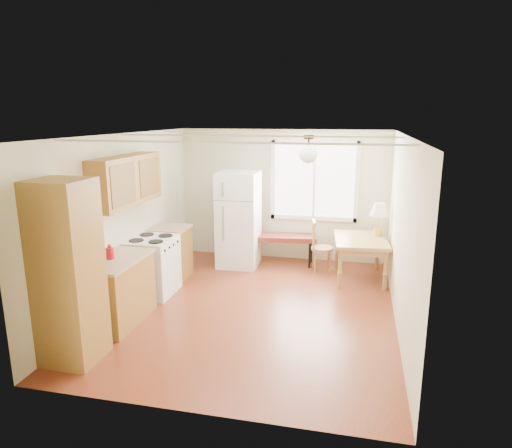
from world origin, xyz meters
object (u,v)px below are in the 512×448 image
(dining_table, at_px, (360,244))
(chair, at_px, (318,243))
(refrigerator, at_px, (239,219))
(bench, at_px, (284,238))

(dining_table, bearing_deg, chair, 153.84)
(chair, bearing_deg, refrigerator, 170.33)
(refrigerator, height_order, dining_table, refrigerator)
(dining_table, distance_m, chair, 0.81)
(refrigerator, bearing_deg, chair, 0.48)
(chair, bearing_deg, dining_table, -31.64)
(refrigerator, distance_m, chair, 1.51)
(refrigerator, distance_m, bench, 0.94)
(refrigerator, relative_size, bench, 1.42)
(bench, height_order, chair, chair)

